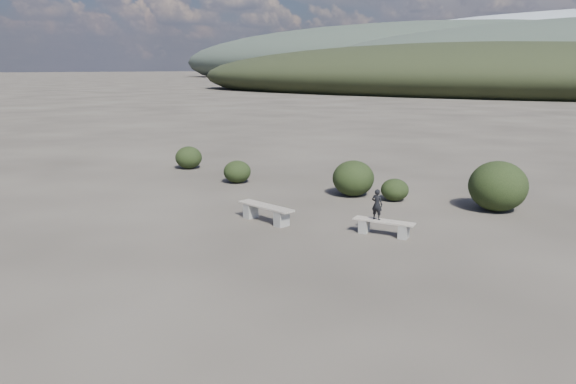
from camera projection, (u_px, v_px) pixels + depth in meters
The scene contains 9 objects.
ground at pixel (206, 271), 12.19m from camera, with size 1200.00×1200.00×0.00m, color #322D27.
bench_left at pixel (266, 212), 16.06m from camera, with size 1.99×0.74×0.49m.
bench_right at pixel (384, 226), 14.76m from camera, with size 1.66×0.52×0.41m.
seated_person at pixel (377, 204), 14.74m from camera, with size 0.30×0.20×0.82m, color black.
shrub_a at pixel (237, 172), 21.55m from camera, with size 1.05×1.05×0.86m, color black.
shrub_b at pixel (353, 178), 19.31m from camera, with size 1.43×1.43×1.23m, color black.
shrub_c at pixel (395, 190), 18.62m from camera, with size 0.92×0.92×0.74m, color black.
shrub_d at pixel (498, 186), 17.22m from camera, with size 1.77×1.77×1.55m, color black.
shrub_f at pixel (189, 158), 24.58m from camera, with size 1.16×1.16×0.98m, color black.
Camera 1 is at (8.01, -8.48, 4.31)m, focal length 35.00 mm.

